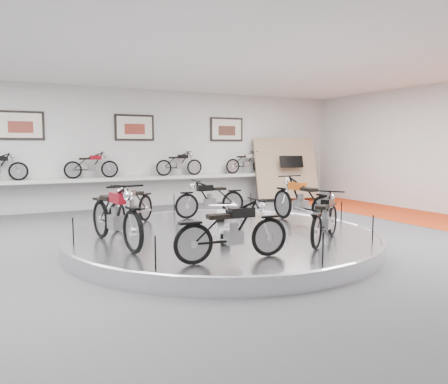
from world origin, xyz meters
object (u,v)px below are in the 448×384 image
bike_c (132,205)px  bike_f (325,217)px  bike_b (210,198)px  bike_e (233,230)px  shelf (138,178)px  bike_d (115,214)px  display_platform (223,239)px  bike_a (301,200)px

bike_c → bike_f: 4.26m
bike_b → bike_e: bike_e is taller
shelf → bike_d: (-2.26, -6.64, -0.14)m
bike_c → bike_d: (-0.77, -1.77, 0.08)m
shelf → bike_b: (0.59, -4.52, -0.23)m
bike_e → bike_f: (2.13, 0.37, -0.01)m
display_platform → shelf: shelf is taller
bike_e → bike_c: bearing=102.8°
shelf → bike_f: 8.22m
bike_e → bike_b: bearing=72.8°
bike_c → bike_d: bearing=20.2°
bike_a → bike_c: bike_a is taller
bike_b → bike_c: bearing=8.8°
shelf → bike_e: bearing=-95.9°
bike_d → shelf: bearing=152.4°
bike_d → bike_c: bearing=147.9°
bike_b → bike_c: 2.12m
display_platform → bike_f: bearing=-54.0°
display_platform → shelf: bearing=90.0°
bike_c → display_platform: bearing=87.9°
bike_e → bike_a: bearing=39.8°
bike_a → bike_e: bearing=125.8°
shelf → bike_a: bike_a is taller
shelf → bike_d: bike_d is taller
bike_b → bike_d: (-2.86, -2.11, 0.09)m
bike_c → bike_f: bike_c is taller
shelf → bike_a: size_ratio=5.93×
shelf → bike_e: 8.55m
bike_f → bike_d: bearing=119.9°
bike_a → bike_c: 3.85m
bike_e → bike_f: bike_e is taller
display_platform → bike_a: bearing=2.9°
bike_a → bike_e: 3.69m
bike_c → bike_d: bike_d is taller
bike_f → shelf: bearing=61.6°
bike_a → shelf: bearing=17.4°
display_platform → bike_c: bearing=134.3°
bike_d → bike_a: bearing=85.8°
bike_b → bike_d: 3.55m
bike_a → bike_e: bike_a is taller
display_platform → bike_a: size_ratio=3.45×
shelf → bike_e: (-0.88, -8.50, -0.22)m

